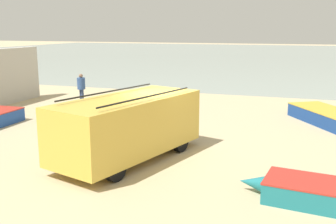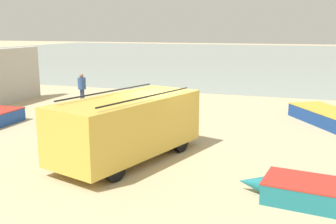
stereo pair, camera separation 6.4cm
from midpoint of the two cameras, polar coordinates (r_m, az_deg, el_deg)
ground_plane at (r=14.07m, az=-0.85°, el=-5.11°), size 200.00×200.00×0.00m
sea_water at (r=64.95m, az=14.87°, el=7.98°), size 120.00×80.00×0.01m
parked_van at (r=12.57m, az=-5.83°, el=-1.90°), size 3.50×5.74×2.16m
fishing_rowboat_0 at (r=10.27m, az=22.01°, el=-11.06°), size 3.95×1.72×0.54m
fishing_rowboat_1 at (r=18.98m, az=21.71°, el=-0.49°), size 3.45×4.58×0.62m
fishing_rowboat_2 at (r=19.95m, az=-5.86°, el=0.85°), size 4.49×4.74×0.60m
fisherman_1 at (r=22.52m, az=-12.56°, el=3.73°), size 0.44×0.44×1.68m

